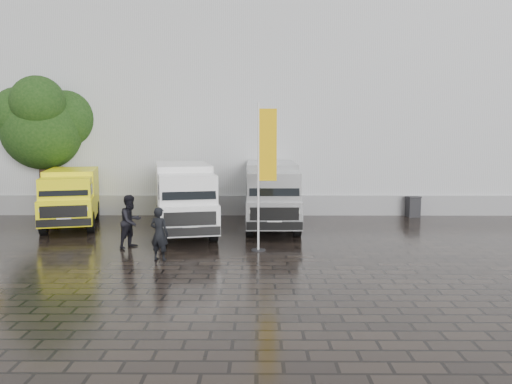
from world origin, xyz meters
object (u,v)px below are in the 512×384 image
(wheelie_bin, at_px, (413,207))
(flagpole, at_px, (264,169))
(van_white, at_px, (184,199))
(van_yellow, at_px, (71,198))
(van_silver, at_px, (272,195))
(person_front, at_px, (159,234))
(person_tent, at_px, (131,221))

(wheelie_bin, bearing_deg, flagpole, -142.19)
(van_white, bearing_deg, van_yellow, 153.28)
(van_white, height_order, van_silver, van_white)
(van_silver, xyz_separation_m, wheelie_bin, (7.05, 2.79, -0.89))
(van_silver, distance_m, wheelie_bin, 7.64)
(flagpole, bearing_deg, person_front, -158.43)
(van_silver, xyz_separation_m, person_front, (-3.76, -5.88, -0.53))
(van_yellow, relative_size, person_tent, 2.83)
(flagpole, height_order, wheelie_bin, flagpole)
(van_silver, bearing_deg, wheelie_bin, 21.10)
(van_yellow, relative_size, van_white, 0.83)
(flagpole, xyz_separation_m, person_front, (-3.37, -1.33, -2.00))
(van_silver, bearing_deg, person_tent, -142.03)
(flagpole, distance_m, person_front, 4.13)
(van_silver, xyz_separation_m, person_tent, (-5.14, -4.08, -0.45))
(wheelie_bin, height_order, person_front, person_front)
(person_tent, bearing_deg, wheelie_bin, -29.72)
(van_white, bearing_deg, van_silver, 6.20)
(van_yellow, xyz_separation_m, flagpole, (8.46, -4.69, 1.62))
(van_white, distance_m, wheelie_bin, 11.47)
(van_yellow, bearing_deg, person_front, -64.42)
(van_white, distance_m, person_front, 4.70)
(flagpole, bearing_deg, van_yellow, 151.00)
(van_silver, distance_m, person_front, 7.00)
(person_front, bearing_deg, van_yellow, -30.57)
(flagpole, xyz_separation_m, wheelie_bin, (7.45, 7.35, -2.35))
(person_front, bearing_deg, van_white, -72.09)
(van_white, height_order, wheelie_bin, van_white)
(wheelie_bin, distance_m, person_front, 13.87)
(van_yellow, distance_m, van_silver, 8.85)
(van_silver, xyz_separation_m, flagpole, (-0.39, -4.55, 1.47))
(van_white, height_order, person_front, van_white)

